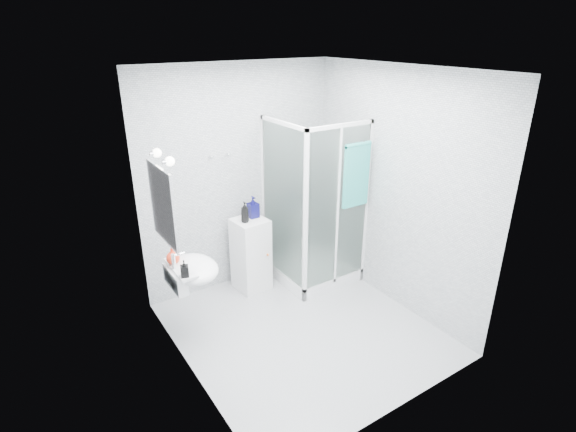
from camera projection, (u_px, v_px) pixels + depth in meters
room at (304, 214)px, 4.20m from camera, size 2.40×2.60×2.60m
shower_enclosure at (312, 247)px, 5.46m from camera, size 0.90×0.95×2.00m
wall_basin at (191, 270)px, 4.24m from camera, size 0.46×0.56×0.35m
mirror at (162, 205)px, 3.87m from camera, size 0.02×0.60×0.70m
vanity_lights at (163, 157)px, 3.73m from camera, size 0.10×0.40×0.08m
wall_hooks at (220, 156)px, 4.92m from camera, size 0.23×0.06×0.03m
storage_cabinet at (251, 254)px, 5.30m from camera, size 0.39×0.41×0.89m
hand_towel at (357, 173)px, 4.91m from camera, size 0.34×0.05×0.72m
shampoo_bottle_a at (245, 212)px, 5.03m from camera, size 0.09×0.10×0.24m
shampoo_bottle_b at (253, 207)px, 5.16m from camera, size 0.12×0.12×0.25m
soap_dispenser_orange at (173, 255)px, 4.20m from camera, size 0.15×0.15×0.16m
soap_dispenser_black at (184, 269)px, 3.98m from camera, size 0.09×0.09×0.16m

